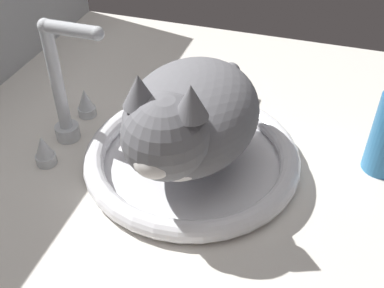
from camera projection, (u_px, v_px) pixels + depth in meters
countertop at (161, 186)px, 71.42cm from camera, size 105.54×78.98×3.00cm
sink_basin at (192, 157)px, 72.30cm from camera, size 33.54×33.54×3.14cm
faucet at (65, 97)px, 72.85cm from camera, size 16.88×11.21×21.32cm
cat at (187, 119)px, 65.04cm from camera, size 38.25×19.99×17.99cm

